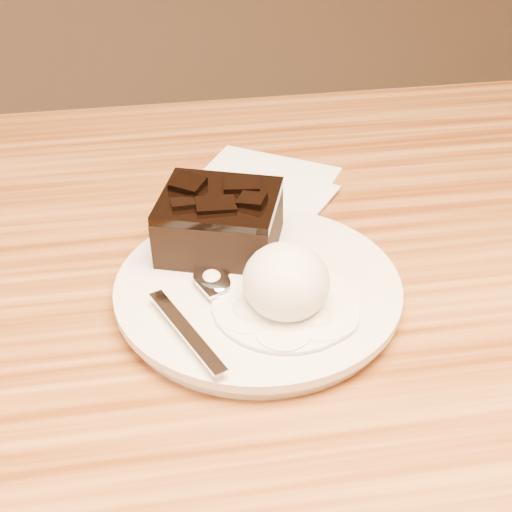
{
  "coord_description": "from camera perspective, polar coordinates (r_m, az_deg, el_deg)",
  "views": [
    {
      "loc": [
        -0.0,
        -0.5,
        1.14
      ],
      "look_at": [
        0.08,
        -0.0,
        0.79
      ],
      "focal_mm": 52.59,
      "sensor_mm": 36.0,
      "label": 1
    }
  ],
  "objects": [
    {
      "name": "crumb_b",
      "position": [
        0.63,
        1.45,
        -1.03
      ],
      "size": [
        0.01,
        0.01,
        0.0
      ],
      "primitive_type": "cube",
      "rotation": [
        0.0,
        0.0,
        0.97
      ],
      "color": "black",
      "rests_on": "plate"
    },
    {
      "name": "spoon",
      "position": [
        0.61,
        -3.38,
        -1.93
      ],
      "size": [
        0.09,
        0.16,
        0.01
      ],
      "primitive_type": null,
      "rotation": [
        0.0,
        0.0,
        0.4
      ],
      "color": "silver",
      "rests_on": "plate"
    },
    {
      "name": "plate",
      "position": [
        0.62,
        0.15,
        -2.81
      ],
      "size": [
        0.24,
        0.24,
        0.02
      ],
      "primitive_type": "cylinder",
      "color": "silver",
      "rests_on": "dining_table"
    },
    {
      "name": "napkin",
      "position": [
        0.78,
        0.27,
        5.43
      ],
      "size": [
        0.19,
        0.19,
        0.01
      ],
      "primitive_type": "cube",
      "rotation": [
        0.0,
        0.0,
        -0.56
      ],
      "color": "white",
      "rests_on": "dining_table"
    },
    {
      "name": "melt_puddle",
      "position": [
        0.59,
        2.25,
        -3.71
      ],
      "size": [
        0.12,
        0.12,
        0.0
      ],
      "primitive_type": "cylinder",
      "color": "white",
      "rests_on": "plate"
    },
    {
      "name": "brownie",
      "position": [
        0.65,
        -2.78,
        2.35
      ],
      "size": [
        0.12,
        0.11,
        0.05
      ],
      "primitive_type": "cube",
      "rotation": [
        0.0,
        0.0,
        -0.33
      ],
      "color": "black",
      "rests_on": "plate"
    },
    {
      "name": "crumb_a",
      "position": [
        0.62,
        -1.95,
        -1.32
      ],
      "size": [
        0.01,
        0.01,
        0.0
      ],
      "primitive_type": "cube",
      "rotation": [
        0.0,
        0.0,
        0.82
      ],
      "color": "black",
      "rests_on": "plate"
    },
    {
      "name": "ice_cream_scoop",
      "position": [
        0.58,
        2.3,
        -1.95
      ],
      "size": [
        0.07,
        0.07,
        0.06
      ],
      "primitive_type": "ellipsoid",
      "color": "silver",
      "rests_on": "plate"
    }
  ]
}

